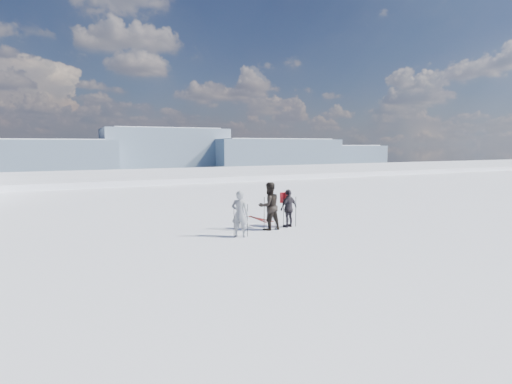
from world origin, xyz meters
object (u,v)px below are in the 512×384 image
Objects in this scene: skier_grey at (240,214)px; skier_dark at (269,206)px; skier_pack at (289,208)px; skis_loose at (259,219)px.

skier_dark is (1.54, 0.63, 0.10)m from skier_grey.
skier_pack reaches higher than skis_loose.
skier_dark is 1.22× the size of skier_pack.
skier_dark is at bearing -106.36° from skis_loose.
skis_loose is at bearing -99.18° from skier_pack.
skis_loose is at bearing -110.35° from skier_dark.
skier_grey is 1.09× the size of skier_pack.
skier_grey is 2.61m from skier_pack.
skier_grey is 1.67m from skier_dark.
skier_pack is (0.96, 0.11, -0.17)m from skier_dark.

